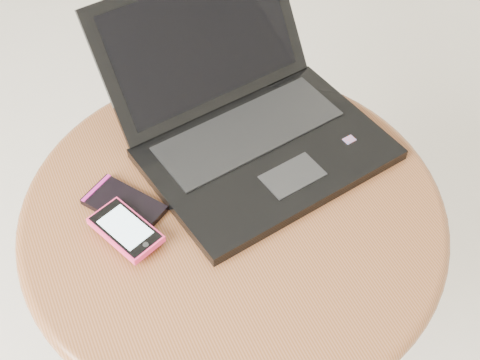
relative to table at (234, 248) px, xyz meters
name	(u,v)px	position (x,y,z in m)	size (l,w,h in m)	color
table	(234,248)	(0.00, 0.00, 0.00)	(0.64, 0.64, 0.51)	brown
laptop	(248,121)	(0.08, 0.12, 0.15)	(0.41, 0.42, 0.21)	black
phone_black	(124,205)	(-0.15, 0.06, 0.11)	(0.11, 0.13, 0.01)	black
phone_pink	(126,230)	(-0.16, 0.01, 0.13)	(0.09, 0.12, 0.01)	#E72A61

